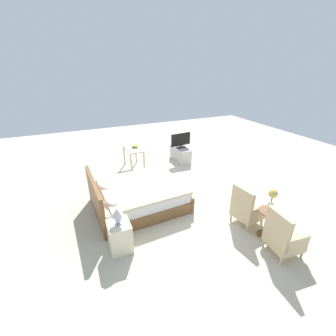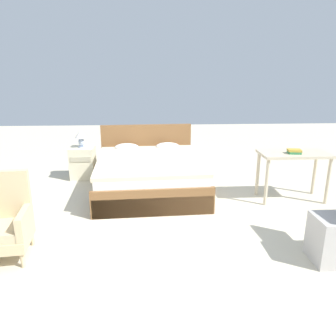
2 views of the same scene
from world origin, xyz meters
TOP-DOWN VIEW (x-y plane):
  - ground_plane at (0.00, 0.00)m, footprint 16.00×16.00m
  - bed at (-0.03, 1.17)m, footprint 1.84×2.19m
  - armchair_by_window_left at (-2.55, -0.81)m, footprint 0.59×0.59m
  - armchair_by_window_right at (-1.60, -0.81)m, footprint 0.60×0.60m
  - side_table at (-2.08, -0.92)m, footprint 0.40×0.40m
  - flower_vase at (-2.08, -0.92)m, footprint 0.17×0.17m
  - nightstand at (-1.27, 1.87)m, footprint 0.44×0.41m
  - table_lamp at (-1.27, 1.87)m, footprint 0.22×0.22m
  - tv_stand at (2.18, -1.11)m, footprint 0.96×0.40m
  - tv_flatscreen at (2.18, -1.11)m, footprint 0.23×0.76m
  - vanity_desk at (2.19, 0.62)m, footprint 1.04×0.52m
  - book_stack at (2.16, 0.57)m, footprint 0.21×0.17m

SIDE VIEW (x-z plane):
  - ground_plane at x=0.00m, z-range 0.00..0.00m
  - tv_stand at x=2.18m, z-range 0.00..0.51m
  - nightstand at x=-1.27m, z-range 0.00..0.59m
  - bed at x=-0.03m, z-range -0.18..0.78m
  - armchair_by_window_left at x=-2.55m, z-range -0.09..0.83m
  - armchair_by_window_right at x=-1.60m, z-range -0.09..0.83m
  - side_table at x=-2.08m, z-range 0.08..0.68m
  - vanity_desk at x=2.19m, z-range 0.26..1.02m
  - tv_flatscreen at x=2.18m, z-range 0.51..1.03m
  - book_stack at x=2.16m, z-range 0.76..0.82m
  - table_lamp at x=-1.27m, z-range 0.64..0.97m
  - flower_vase at x=-2.08m, z-range 0.66..1.14m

